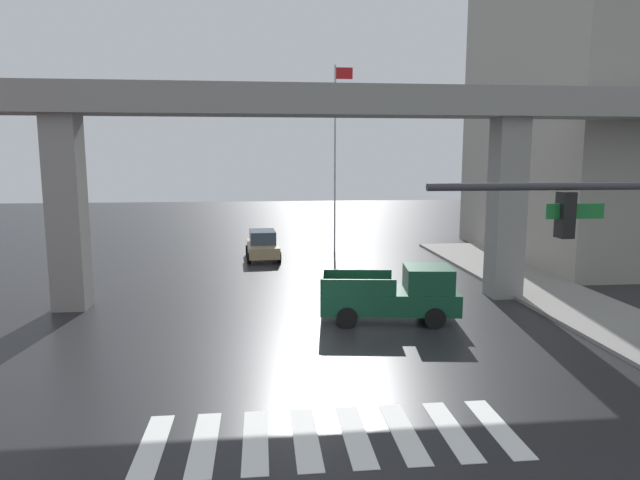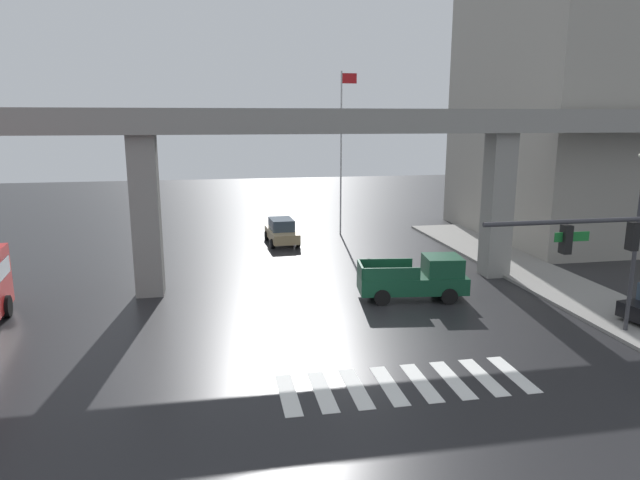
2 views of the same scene
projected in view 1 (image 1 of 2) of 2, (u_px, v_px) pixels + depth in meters
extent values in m
plane|color=#232326|center=(309.00, 351.00, 17.70)|extent=(120.00, 120.00, 0.00)
cube|color=silver|center=(152.00, 446.00, 11.85)|extent=(0.55, 2.80, 0.01)
cube|color=silver|center=(204.00, 443.00, 11.97)|extent=(0.55, 2.80, 0.01)
cube|color=silver|center=(256.00, 441.00, 12.08)|extent=(0.55, 2.80, 0.01)
cube|color=silver|center=(306.00, 438.00, 12.20)|extent=(0.55, 2.80, 0.01)
cube|color=silver|center=(355.00, 435.00, 12.32)|extent=(0.55, 2.80, 0.01)
cube|color=silver|center=(404.00, 433.00, 12.43)|extent=(0.55, 2.80, 0.01)
cube|color=silver|center=(451.00, 430.00, 12.55)|extent=(0.55, 2.80, 0.01)
cube|color=silver|center=(498.00, 428.00, 12.66)|extent=(0.55, 2.80, 0.01)
cube|color=gray|center=(295.00, 101.00, 22.41)|extent=(53.96, 2.05, 1.20)
cube|color=gray|center=(67.00, 213.00, 22.11)|extent=(1.30, 1.30, 7.77)
cube|color=gray|center=(506.00, 209.00, 24.04)|extent=(1.30, 1.30, 7.77)
cube|color=gray|center=(606.00, 319.00, 20.86)|extent=(4.00, 36.00, 0.15)
cube|color=#14472D|center=(389.00, 301.00, 20.82)|extent=(5.30, 2.55, 0.80)
cube|color=#14472D|center=(428.00, 279.00, 20.65)|extent=(1.91, 1.95, 0.90)
cube|color=#3F5160|center=(441.00, 279.00, 20.64)|extent=(0.32, 1.67, 0.77)
cube|color=#14472D|center=(357.00, 277.00, 21.60)|extent=(2.64, 0.45, 0.60)
cube|color=#14472D|center=(359.00, 288.00, 19.87)|extent=(2.64, 0.45, 0.60)
cube|color=#14472D|center=(322.00, 282.00, 20.77)|extent=(0.33, 1.75, 0.60)
cylinder|color=black|center=(427.00, 305.00, 21.73)|extent=(0.79, 0.38, 0.76)
cylinder|color=black|center=(435.00, 318.00, 19.95)|extent=(0.79, 0.38, 0.76)
cylinder|color=black|center=(346.00, 304.00, 21.80)|extent=(0.79, 0.38, 0.76)
cylinder|color=black|center=(347.00, 317.00, 20.02)|extent=(0.79, 0.38, 0.76)
cube|color=tan|center=(263.00, 248.00, 33.45)|extent=(1.99, 4.39, 0.64)
cube|color=#384756|center=(262.00, 237.00, 33.44)|extent=(1.61, 2.31, 0.76)
cylinder|color=black|center=(279.00, 257.00, 32.33)|extent=(0.27, 0.65, 0.64)
cylinder|color=black|center=(249.00, 258.00, 32.06)|extent=(0.27, 0.65, 0.64)
cylinder|color=black|center=(275.00, 250.00, 34.93)|extent=(0.27, 0.65, 0.64)
cylinder|color=black|center=(248.00, 250.00, 34.66)|extent=(0.27, 0.65, 0.64)
cylinder|color=#38383D|center=(598.00, 186.00, 10.07)|extent=(6.40, 0.14, 0.14)
cube|color=black|center=(565.00, 215.00, 10.09)|extent=(0.24, 0.32, 0.84)
sphere|color=green|center=(564.00, 229.00, 10.13)|extent=(0.17, 0.17, 0.17)
cube|color=#19722D|center=(575.00, 211.00, 10.10)|extent=(1.10, 0.04, 0.28)
cylinder|color=silver|center=(335.00, 160.00, 35.37)|extent=(0.12, 0.12, 11.78)
cube|color=red|center=(344.00, 73.00, 34.62)|extent=(1.10, 0.04, 0.70)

